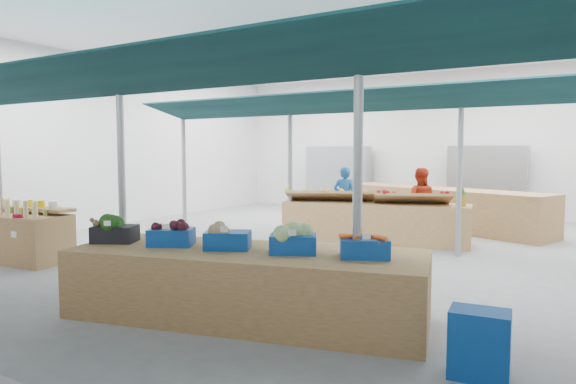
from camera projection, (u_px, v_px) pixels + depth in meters
name	position (u px, v px, depth m)	size (l,w,h in m)	color
floor	(321.00, 247.00, 10.05)	(13.00, 13.00, 0.00)	slate
hall	(352.00, 115.00, 11.06)	(13.00, 13.00, 13.00)	silver
pole_grid	(312.00, 155.00, 8.02)	(10.00, 4.60, 3.00)	gray
awnings	(312.00, 93.00, 7.94)	(9.50, 7.08, 0.30)	black
back_shelving_left	(338.00, 179.00, 16.37)	(2.00, 0.50, 2.00)	#B23F33
back_shelving_right	(487.00, 183.00, 14.05)	(2.00, 0.50, 2.00)	#B23F33
bottle_shelf	(21.00, 235.00, 8.78)	(1.89, 1.27, 1.09)	brown
veg_counter	(246.00, 284.00, 5.77)	(3.98, 1.33, 0.77)	brown
fruit_counter	(375.00, 222.00, 10.64)	(3.79, 0.90, 0.81)	brown
far_counter	(439.00, 208.00, 12.52)	(5.42, 1.08, 0.98)	brown
crate_stack	(479.00, 344.00, 4.24)	(0.48, 0.33, 0.57)	navy
vendor_left	(345.00, 198.00, 12.17)	(0.55, 0.36, 1.52)	#164E91
vendor_right	(419.00, 202.00, 11.24)	(0.74, 0.57, 1.52)	#AB2915
crate_broccoli	(115.00, 229.00, 6.23)	(0.61, 0.54, 0.35)	black
crate_beets	(171.00, 234.00, 6.01)	(0.61, 0.54, 0.29)	navy
crate_celeriac	(228.00, 236.00, 5.79)	(0.61, 0.54, 0.31)	navy
crate_cabbage	(293.00, 239.00, 5.56)	(0.61, 0.54, 0.35)	navy
crate_carrots	(364.00, 247.00, 5.33)	(0.61, 0.54, 0.29)	navy
sparrow	(95.00, 223.00, 6.15)	(0.12, 0.09, 0.11)	brown
pole_ribbon	(17.00, 218.00, 6.18)	(0.12, 0.12, 0.28)	#B30B23
apple_heap_yellow	(332.00, 194.00, 10.82)	(2.02, 1.37, 0.27)	#997247
apple_heap_red	(413.00, 196.00, 10.25)	(1.65, 1.22, 0.27)	#997247
pineapple	(463.00, 197.00, 9.92)	(0.14, 0.14, 0.39)	#8C6019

